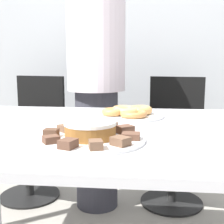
{
  "coord_description": "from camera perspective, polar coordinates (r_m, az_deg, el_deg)",
  "views": [
    {
      "loc": [
        0.13,
        -1.21,
        1.02
      ],
      "look_at": [
        0.0,
        0.03,
        0.8
      ],
      "focal_mm": 50.0,
      "sensor_mm": 36.0,
      "label": 1
    }
  ],
  "objects": [
    {
      "name": "lamington_9",
      "position": [
        1.12,
        2.4,
        -3.2
      ],
      "size": [
        0.07,
        0.07,
        0.03
      ],
      "rotation": [
        0.0,
        0.0,
        6.89
      ],
      "color": "brown",
      "rests_on": "plate_cake"
    },
    {
      "name": "lamington_7",
      "position": [
        0.96,
        1.56,
        -5.35
      ],
      "size": [
        0.07,
        0.07,
        0.03
      ],
      "rotation": [
        0.0,
        0.0,
        5.63
      ],
      "color": "brown",
      "rests_on": "plate_cake"
    },
    {
      "name": "lamington_6",
      "position": [
        0.92,
        -2.99,
        -5.98
      ],
      "size": [
        0.05,
        0.05,
        0.03
      ],
      "rotation": [
        0.0,
        0.0,
        5.0
      ],
      "color": "brown",
      "rests_on": "plate_cake"
    },
    {
      "name": "lamington_4",
      "position": [
        1.01,
        -11.07,
        -4.94
      ],
      "size": [
        0.06,
        0.06,
        0.02
      ],
      "rotation": [
        0.0,
        0.0,
        3.75
      ],
      "color": "brown",
      "rests_on": "plate_cake"
    },
    {
      "name": "donut_2",
      "position": [
        1.47,
        0.1,
        0.04
      ],
      "size": [
        0.1,
        0.1,
        0.03
      ],
      "color": "#D18E4C",
      "rests_on": "plate_donuts"
    },
    {
      "name": "lamington_8",
      "position": [
        1.04,
        3.45,
        -4.4
      ],
      "size": [
        0.06,
        0.05,
        0.02
      ],
      "rotation": [
        0.0,
        0.0,
        6.26
      ],
      "color": "brown",
      "rests_on": "plate_cake"
    },
    {
      "name": "lamington_0",
      "position": [
        1.17,
        -0.72,
        -2.61
      ],
      "size": [
        0.06,
        0.07,
        0.03
      ],
      "rotation": [
        0.0,
        0.0,
        1.23
      ],
      "color": "brown",
      "rests_on": "plate_cake"
    },
    {
      "name": "donut_1",
      "position": [
        1.57,
        1.93,
        0.59
      ],
      "size": [
        0.1,
        0.1,
        0.03
      ],
      "color": "tan",
      "rests_on": "plate_donuts"
    },
    {
      "name": "frosted_cake",
      "position": [
        1.05,
        -3.99,
        -3.2
      ],
      "size": [
        0.18,
        0.18,
        0.06
      ],
      "color": "#9E662D",
      "rests_on": "plate_cake"
    },
    {
      "name": "donut_0",
      "position": [
        1.49,
        2.8,
        0.24
      ],
      "size": [
        0.13,
        0.13,
        0.04
      ],
      "color": "#E5AD66",
      "rests_on": "plate_donuts"
    },
    {
      "name": "plate_donuts",
      "position": [
        1.5,
        2.8,
        -0.63
      ],
      "size": [
        0.35,
        0.35,
        0.01
      ],
      "color": "white",
      "rests_on": "table"
    },
    {
      "name": "donut_4",
      "position": [
        1.51,
        5.23,
        0.36
      ],
      "size": [
        0.11,
        0.11,
        0.04
      ],
      "color": "tan",
      "rests_on": "plate_donuts"
    },
    {
      "name": "lamington_5",
      "position": [
        0.94,
        -8.06,
        -5.76
      ],
      "size": [
        0.06,
        0.06,
        0.03
      ],
      "rotation": [
        0.0,
        0.0,
        4.37
      ],
      "color": "brown",
      "rests_on": "plate_cake"
    },
    {
      "name": "lamington_1",
      "position": [
        1.19,
        -4.75,
        -2.57
      ],
      "size": [
        0.06,
        0.07,
        0.02
      ],
      "rotation": [
        0.0,
        0.0,
        1.86
      ],
      "color": "#513828",
      "rests_on": "plate_cake"
    },
    {
      "name": "plate_cake",
      "position": [
        1.06,
        -3.97,
        -4.98
      ],
      "size": [
        0.37,
        0.37,
        0.01
      ],
      "color": "white",
      "rests_on": "table"
    },
    {
      "name": "donut_3",
      "position": [
        1.43,
        3.94,
        -0.36
      ],
      "size": [
        0.12,
        0.12,
        0.03
      ],
      "color": "#C68447",
      "rests_on": "plate_donuts"
    },
    {
      "name": "office_chair_left",
      "position": [
        2.41,
        -14.41,
        -4.94
      ],
      "size": [
        0.52,
        0.52,
        0.89
      ],
      "rotation": [
        0.0,
        0.0,
        -0.21
      ],
      "color": "black",
      "rests_on": "ground_plane"
    },
    {
      "name": "office_chair_right",
      "position": [
        2.28,
        11.24,
        -5.69
      ],
      "size": [
        0.51,
        0.51,
        0.89
      ],
      "rotation": [
        0.0,
        0.0,
        -0.16
      ],
      "color": "black",
      "rests_on": "ground_plane"
    },
    {
      "name": "lamington_3",
      "position": [
        1.09,
        -11.05,
        -3.75
      ],
      "size": [
        0.05,
        0.04,
        0.03
      ],
      "rotation": [
        0.0,
        0.0,
        3.12
      ],
      "color": "#513828",
      "rests_on": "plate_cake"
    },
    {
      "name": "person_standing",
      "position": [
        2.08,
        -2.89,
        5.38
      ],
      "size": [
        0.38,
        0.38,
        1.65
      ],
      "color": "#383842",
      "rests_on": "ground_plane"
    },
    {
      "name": "lamington_2",
      "position": [
        1.16,
        -8.58,
        -2.94
      ],
      "size": [
        0.06,
        0.06,
        0.02
      ],
      "rotation": [
        0.0,
        0.0,
        2.49
      ],
      "color": "brown",
      "rests_on": "plate_cake"
    },
    {
      "name": "table",
      "position": [
        1.27,
        -0.17,
        -6.38
      ],
      "size": [
        1.62,
        1.04,
        0.74
      ],
      "color": "silver",
      "rests_on": "ground_plane"
    },
    {
      "name": "wall_back",
      "position": [
        2.85,
        3.45,
        15.35
      ],
      "size": [
        8.0,
        0.05,
        2.6
      ],
      "color": "#B2B7BC",
      "rests_on": "ground_plane"
    }
  ]
}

